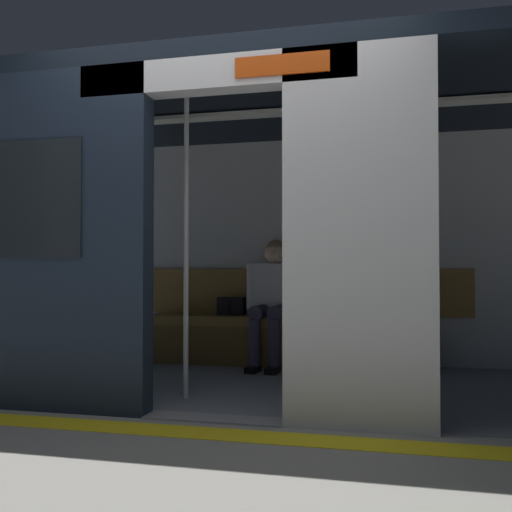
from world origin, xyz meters
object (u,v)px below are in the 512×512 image
at_px(handbag, 232,306).
at_px(grab_pole_door, 186,244).
at_px(bench_seat, 281,328).
at_px(person_seated, 273,293).
at_px(book, 313,315).
at_px(train_car, 251,194).

xyz_separation_m(handbag, grab_pole_door, (-0.13, 1.63, 0.54)).
bearing_deg(bench_seat, person_seated, 40.10).
distance_m(handbag, grab_pole_door, 1.72).
relative_size(person_seated, grab_pole_door, 0.55).
height_order(person_seated, book, person_seated).
relative_size(train_car, handbag, 24.62).
xyz_separation_m(handbag, book, (-0.80, 0.01, -0.07)).
distance_m(bench_seat, grab_pole_door, 1.75).
relative_size(bench_seat, person_seated, 2.16).
relative_size(handbag, book, 1.18).
xyz_separation_m(bench_seat, handbag, (0.51, -0.08, 0.19)).
height_order(train_car, bench_seat, train_car).
height_order(bench_seat, book, book).
xyz_separation_m(train_car, handbag, (0.46, -1.03, -0.96)).
relative_size(person_seated, book, 5.43).
height_order(person_seated, handbag, person_seated).
bearing_deg(bench_seat, grab_pole_door, 76.34).
height_order(train_car, person_seated, train_car).
bearing_deg(person_seated, grab_pole_door, 78.14).
height_order(train_car, handbag, train_car).
bearing_deg(book, grab_pole_door, 47.70).
distance_m(person_seated, grab_pole_door, 1.57).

